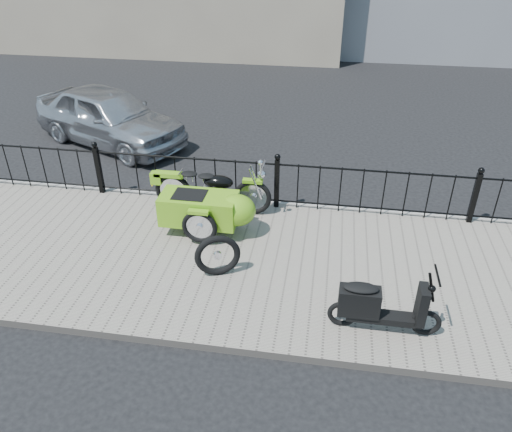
% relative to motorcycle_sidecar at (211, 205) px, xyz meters
% --- Properties ---
extents(ground, '(120.00, 120.00, 0.00)m').
position_rel_motorcycle_sidecar_xyz_m(ground, '(1.02, -0.34, -0.59)').
color(ground, black).
rests_on(ground, ground).
extents(sidewalk, '(30.00, 3.80, 0.12)m').
position_rel_motorcycle_sidecar_xyz_m(sidewalk, '(1.02, -0.84, -0.53)').
color(sidewalk, gray).
rests_on(sidewalk, ground).
extents(curb, '(30.00, 0.10, 0.12)m').
position_rel_motorcycle_sidecar_xyz_m(curb, '(1.02, 1.10, -0.53)').
color(curb, gray).
rests_on(curb, ground).
extents(iron_fence, '(14.11, 0.11, 1.08)m').
position_rel_motorcycle_sidecar_xyz_m(iron_fence, '(1.02, 0.96, -0.01)').
color(iron_fence, black).
rests_on(iron_fence, sidewalk).
extents(motorcycle_sidecar, '(2.28, 1.48, 0.98)m').
position_rel_motorcycle_sidecar_xyz_m(motorcycle_sidecar, '(0.00, 0.00, 0.00)').
color(motorcycle_sidecar, black).
rests_on(motorcycle_sidecar, sidewalk).
extents(scooter, '(1.48, 0.43, 1.00)m').
position_rel_motorcycle_sidecar_xyz_m(scooter, '(2.72, -2.09, -0.09)').
color(scooter, black).
rests_on(scooter, sidewalk).
extents(spare_tire, '(0.69, 0.35, 0.70)m').
position_rel_motorcycle_sidecar_xyz_m(spare_tire, '(0.40, -1.27, -0.12)').
color(spare_tire, black).
rests_on(spare_tire, sidewalk).
extents(sedan_car, '(4.36, 3.17, 1.38)m').
position_rel_motorcycle_sidecar_xyz_m(sedan_car, '(-3.41, 3.64, 0.10)').
color(sedan_car, '#ADAFB4').
rests_on(sedan_car, ground).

